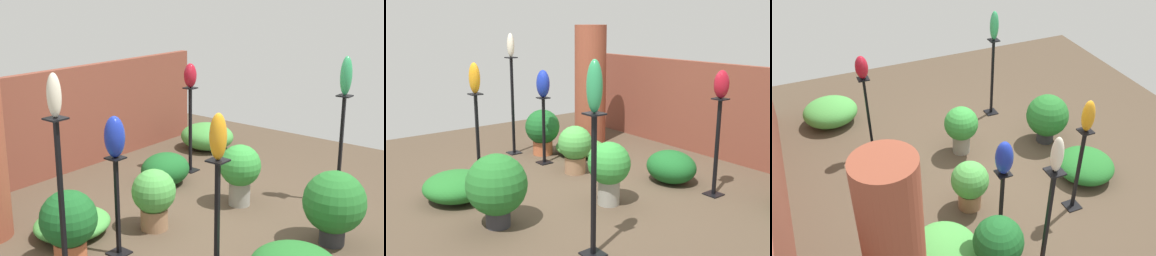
# 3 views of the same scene
# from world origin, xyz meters

# --- Properties ---
(ground_plane) EXTENTS (8.00, 8.00, 0.00)m
(ground_plane) POSITION_xyz_m (0.00, 0.00, 0.00)
(ground_plane) COLOR #4C3D2D
(brick_wall_back) EXTENTS (5.60, 0.12, 1.50)m
(brick_wall_back) POSITION_xyz_m (0.00, 2.61, 0.75)
(brick_wall_back) COLOR brown
(brick_wall_back) RESTS_ON ground
(brick_pillar) EXTENTS (0.56, 0.56, 2.07)m
(brick_pillar) POSITION_xyz_m (-1.74, 1.64, 1.04)
(brick_pillar) COLOR brown
(brick_pillar) RESTS_ON ground
(pedestal_amber) EXTENTS (0.20, 0.20, 1.21)m
(pedestal_amber) POSITION_xyz_m (-1.00, -0.88, 0.55)
(pedestal_amber) COLOR black
(pedestal_amber) RESTS_ON ground
(pedestal_ruby) EXTENTS (0.20, 0.20, 1.23)m
(pedestal_ruby) POSITION_xyz_m (1.26, 1.24, 0.56)
(pedestal_ruby) COLOR black
(pedestal_ruby) RESTS_ON ground
(pedestal_jade) EXTENTS (0.20, 0.20, 1.36)m
(pedestal_jade) POSITION_xyz_m (1.51, -0.91, 0.63)
(pedestal_jade) COLOR black
(pedestal_jade) RESTS_ON ground
(pedestal_ivory) EXTENTS (0.20, 0.20, 1.58)m
(pedestal_ivory) POSITION_xyz_m (-1.86, 0.14, 0.73)
(pedestal_ivory) COLOR black
(pedestal_ivory) RESTS_ON ground
(pedestal_cobalt) EXTENTS (0.20, 0.20, 1.02)m
(pedestal_cobalt) POSITION_xyz_m (-1.12, 0.25, 0.47)
(pedestal_cobalt) COLOR black
(pedestal_cobalt) RESTS_ON ground
(art_vase_amber) EXTENTS (0.16, 0.15, 0.41)m
(art_vase_amber) POSITION_xyz_m (-1.00, -0.88, 1.41)
(art_vase_amber) COLOR orange
(art_vase_amber) RESTS_ON pedestal_amber
(art_vase_ruby) EXTENTS (0.18, 0.18, 0.34)m
(art_vase_ruby) POSITION_xyz_m (1.26, 1.24, 1.40)
(art_vase_ruby) COLOR maroon
(art_vase_ruby) RESTS_ON pedestal_ruby
(art_vase_jade) EXTENTS (0.15, 0.14, 0.47)m
(art_vase_jade) POSITION_xyz_m (1.51, -0.91, 1.59)
(art_vase_jade) COLOR #2D9356
(art_vase_jade) RESTS_ON pedestal_jade
(art_vase_ivory) EXTENTS (0.12, 0.11, 0.37)m
(art_vase_ivory) POSITION_xyz_m (-1.86, 0.14, 1.76)
(art_vase_ivory) COLOR beige
(art_vase_ivory) RESTS_ON pedestal_ivory
(art_vase_cobalt) EXTENTS (0.20, 0.20, 0.41)m
(art_vase_cobalt) POSITION_xyz_m (-1.12, 0.25, 1.23)
(art_vase_cobalt) COLOR #192D9E
(art_vase_cobalt) RESTS_ON pedestal_cobalt
(potted_plant_mid_left) EXTENTS (0.49, 0.49, 0.69)m
(potted_plant_mid_left) POSITION_xyz_m (-0.47, 0.36, 0.39)
(potted_plant_mid_left) COLOR #936B4C
(potted_plant_mid_left) RESTS_ON ground
(potted_plant_mid_right) EXTENTS (0.65, 0.65, 0.79)m
(potted_plant_mid_right) POSITION_xyz_m (0.43, -1.33, 0.45)
(potted_plant_mid_right) COLOR #2D2D33
(potted_plant_mid_right) RESTS_ON ground
(potted_plant_walkway_edge) EXTENTS (0.56, 0.56, 0.74)m
(potted_plant_walkway_edge) POSITION_xyz_m (-1.53, 0.49, 0.42)
(potted_plant_walkway_edge) COLOR #B25B38
(potted_plant_walkway_edge) RESTS_ON ground
(potted_plant_front_left) EXTENTS (0.51, 0.51, 0.76)m
(potted_plant_front_left) POSITION_xyz_m (0.68, 0.00, 0.46)
(potted_plant_front_left) COLOR gray
(potted_plant_front_left) RESTS_ON ground
(foliage_bed_east) EXTENTS (0.70, 0.61, 0.44)m
(foliage_bed_east) POSITION_xyz_m (0.62, 1.16, 0.22)
(foliage_bed_east) COLOR #195923
(foliage_bed_east) RESTS_ON ground
(foliage_bed_west) EXTENTS (0.82, 0.89, 0.43)m
(foliage_bed_west) POSITION_xyz_m (2.27, 1.70, 0.21)
(foliage_bed_west) COLOR #479942
(foliage_bed_west) RESTS_ON ground
(foliage_bed_center) EXTENTS (0.85, 0.78, 0.25)m
(foliage_bed_center) POSITION_xyz_m (-1.13, 0.95, 0.13)
(foliage_bed_center) COLOR #479942
(foliage_bed_center) RESTS_ON ground
(foliage_bed_rear) EXTENTS (0.81, 0.81, 0.35)m
(foliage_bed_rear) POSITION_xyz_m (-0.53, -1.40, 0.17)
(foliage_bed_rear) COLOR #236B28
(foliage_bed_rear) RESTS_ON ground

